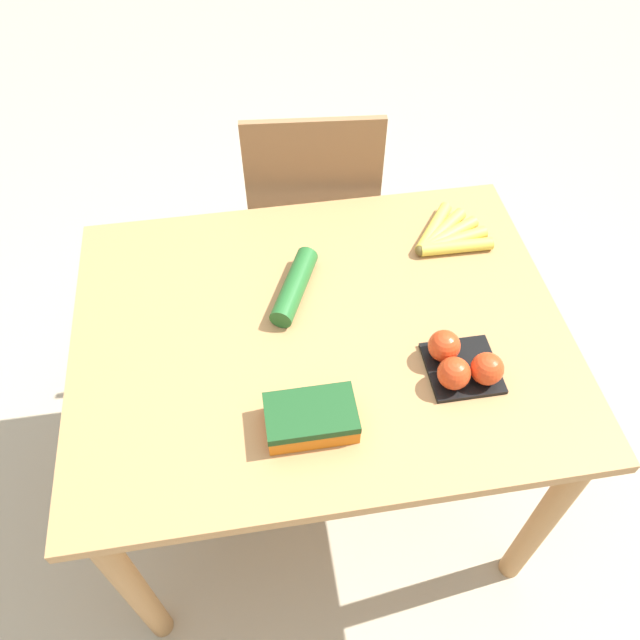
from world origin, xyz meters
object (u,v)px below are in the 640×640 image
chair (312,226)px  tomato_pack (462,363)px  banana_bunch (446,237)px  carrot_bag (311,417)px  cucumber_near (295,286)px

chair → tomato_pack: size_ratio=6.35×
banana_bunch → carrot_bag: 0.64m
banana_bunch → carrot_bag: carrot_bag is taller
chair → tomato_pack: (0.21, -0.81, 0.30)m
carrot_bag → cucumber_near: 0.36m
banana_bunch → carrot_bag: bearing=-131.4°
cucumber_near → chair: bearing=77.2°
chair → carrot_bag: bearing=86.7°
banana_bunch → tomato_pack: tomato_pack is taller
cucumber_near → banana_bunch: bearing=16.2°
carrot_bag → chair: bearing=81.4°
chair → tomato_pack: 0.88m
tomato_pack → cucumber_near: (-0.32, 0.29, -0.01)m
chair → carrot_bag: (-0.13, -0.88, 0.30)m
chair → cucumber_near: size_ratio=4.42×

